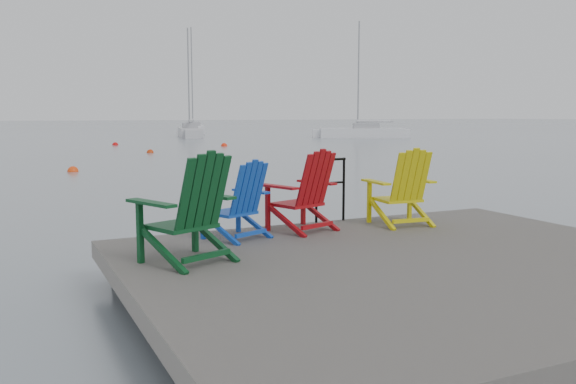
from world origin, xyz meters
name	(u,v)px	position (x,y,z in m)	size (l,w,h in m)	color
ground	(423,307)	(0.00, 0.00, 0.00)	(400.00, 400.00, 0.00)	gray
dock	(424,274)	(0.00, 0.00, 0.35)	(6.00, 5.00, 1.40)	#2E2B29
handrail	(330,183)	(0.25, 2.45, 1.04)	(0.48, 0.04, 0.90)	black
chair_green	(190,208)	(-2.22, 0.94, 1.07)	(1.09, 1.04, 1.12)	#0B3E1B
chair_blue	(238,200)	(-1.35, 1.87, 0.98)	(0.92, 0.88, 0.95)	#1143B4
chair_red	(304,191)	(-0.40, 1.97, 1.03)	(0.99, 0.94, 1.04)	#9D0B10
chair_yellow	(403,187)	(1.00, 1.77, 1.02)	(0.88, 0.82, 1.04)	#D0C40B
sailboat_near	(190,133)	(11.39, 47.71, 0.36)	(3.28, 7.19, 9.81)	silver
sailboat_mid	(193,130)	(14.80, 58.25, 0.36)	(4.24, 8.50, 11.39)	silver
sailboat_far	(362,133)	(24.55, 40.14, 0.36)	(7.37, 4.66, 10.14)	white
buoy_a	(73,172)	(-1.65, 17.54, 0.00)	(0.39, 0.39, 0.39)	#F5410E
buoy_b	(150,153)	(3.18, 26.93, 0.00)	(0.37, 0.37, 0.37)	#C2340B
buoy_c	(224,146)	(8.89, 31.53, 0.00)	(0.41, 0.41, 0.41)	red
buoy_d	(115,145)	(2.88, 35.72, 0.00)	(0.40, 0.40, 0.40)	red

